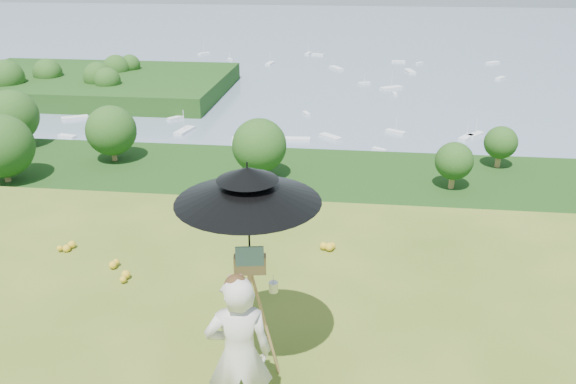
# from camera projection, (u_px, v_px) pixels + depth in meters

# --- Properties ---
(forest_slope) EXTENTS (140.00, 56.00, 22.00)m
(forest_slope) POSITION_uv_depth(u_px,v_px,m) (311.00, 379.00, 47.28)
(forest_slope) COLOR #15370F
(forest_slope) RESTS_ON bay_water
(shoreline_tier) EXTENTS (170.00, 28.00, 8.00)m
(shoreline_tier) POSITION_uv_depth(u_px,v_px,m) (331.00, 235.00, 86.57)
(shoreline_tier) COLOR #706959
(shoreline_tier) RESTS_ON bay_water
(bay_water) EXTENTS (700.00, 700.00, 0.00)m
(bay_water) POSITION_uv_depth(u_px,v_px,m) (349.00, 51.00, 236.49)
(bay_water) COLOR slate
(bay_water) RESTS_ON ground
(peninsula) EXTENTS (90.00, 60.00, 12.00)m
(peninsula) POSITION_uv_depth(u_px,v_px,m) (89.00, 75.00, 164.92)
(peninsula) COLOR #15370F
(peninsula) RESTS_ON bay_water
(slope_trees) EXTENTS (110.00, 50.00, 6.00)m
(slope_trees) POSITION_uv_depth(u_px,v_px,m) (314.00, 232.00, 41.79)
(slope_trees) COLOR #144315
(slope_trees) RESTS_ON forest_slope
(harbor_town) EXTENTS (110.00, 22.00, 5.00)m
(harbor_town) POSITION_uv_depth(u_px,v_px,m) (332.00, 197.00, 84.02)
(harbor_town) COLOR silver
(harbor_town) RESTS_ON shoreline_tier
(moored_boats) EXTENTS (140.00, 140.00, 0.70)m
(moored_boats) POSITION_uv_depth(u_px,v_px,m) (302.00, 92.00, 165.53)
(moored_boats) COLOR white
(moored_boats) RESTS_ON bay_water
(painter) EXTENTS (0.67, 0.52, 1.64)m
(painter) POSITION_uv_depth(u_px,v_px,m) (239.00, 355.00, 5.02)
(painter) COLOR white
(painter) RESTS_ON ground
(field_easel) EXTENTS (0.71, 0.71, 1.62)m
(field_easel) POSITION_uv_depth(u_px,v_px,m) (252.00, 315.00, 5.58)
(field_easel) COLOR #A37E44
(field_easel) RESTS_ON ground
(sun_umbrella) EXTENTS (1.48, 1.48, 1.09)m
(sun_umbrella) POSITION_uv_depth(u_px,v_px,m) (249.00, 217.00, 5.19)
(sun_umbrella) COLOR black
(sun_umbrella) RESTS_ON field_easel
(painter_cap) EXTENTS (0.26, 0.29, 0.10)m
(painter_cap) POSITION_uv_depth(u_px,v_px,m) (236.00, 281.00, 4.71)
(painter_cap) COLOR #BC676C
(painter_cap) RESTS_ON painter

